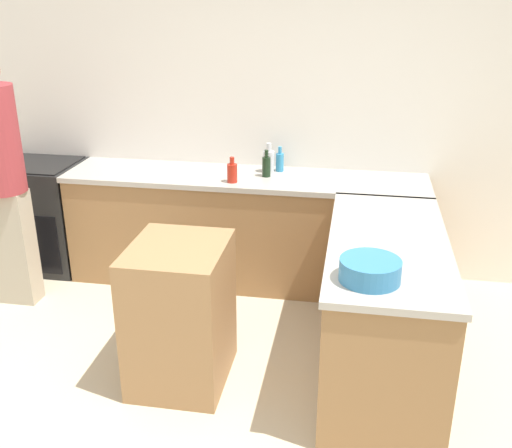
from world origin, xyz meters
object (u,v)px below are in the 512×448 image
(mixing_bowl, at_px, (370,270))
(wine_bottle_dark, at_px, (266,166))
(dish_soap_bottle, at_px, (280,161))
(person_by_range, at_px, (2,175))
(hot_sauce_bottle, at_px, (232,172))
(vinegar_bottle_clear, at_px, (269,161))
(range_oven, at_px, (41,215))
(island_table, at_px, (180,314))

(mixing_bowl, bearing_deg, wine_bottle_dark, 115.61)
(dish_soap_bottle, distance_m, person_by_range, 2.06)
(mixing_bowl, xyz_separation_m, wine_bottle_dark, (-0.78, 1.63, 0.03))
(mixing_bowl, distance_m, hot_sauce_bottle, 1.76)
(wine_bottle_dark, bearing_deg, vinegar_bottle_clear, 89.94)
(range_oven, relative_size, hot_sauce_bottle, 4.70)
(mixing_bowl, bearing_deg, island_table, 166.65)
(dish_soap_bottle, relative_size, vinegar_bottle_clear, 0.85)
(range_oven, distance_m, island_table, 2.13)
(hot_sauce_bottle, bearing_deg, person_by_range, -163.92)
(dish_soap_bottle, height_order, vinegar_bottle_clear, vinegar_bottle_clear)
(mixing_bowl, xyz_separation_m, vinegar_bottle_clear, (-0.78, 1.75, 0.04))
(range_oven, xyz_separation_m, person_by_range, (0.12, -0.63, 0.56))
(island_table, bearing_deg, person_by_range, 154.22)
(range_oven, relative_size, dish_soap_bottle, 4.59)
(island_table, height_order, wine_bottle_dark, wine_bottle_dark)
(range_oven, relative_size, person_by_range, 0.49)
(range_oven, xyz_separation_m, island_table, (1.64, -1.36, -0.01))
(mixing_bowl, distance_m, dish_soap_bottle, 1.92)
(range_oven, bearing_deg, wine_bottle_dark, 0.26)
(dish_soap_bottle, bearing_deg, wine_bottle_dark, -117.38)
(wine_bottle_dark, bearing_deg, hot_sauce_bottle, -140.94)
(range_oven, bearing_deg, hot_sauce_bottle, -5.91)
(range_oven, height_order, hot_sauce_bottle, hot_sauce_bottle)
(island_table, xyz_separation_m, person_by_range, (-1.51, 0.73, 0.57))
(mixing_bowl, height_order, vinegar_bottle_clear, vinegar_bottle_clear)
(person_by_range, bearing_deg, wine_bottle_dark, 19.50)
(dish_soap_bottle, xyz_separation_m, hot_sauce_bottle, (-0.31, -0.34, -0.00))
(range_oven, distance_m, mixing_bowl, 3.20)
(wine_bottle_dark, xyz_separation_m, person_by_range, (-1.81, -0.64, 0.03))
(island_table, relative_size, dish_soap_bottle, 4.48)
(mixing_bowl, xyz_separation_m, person_by_range, (-2.59, 0.99, 0.06))
(wine_bottle_dark, xyz_separation_m, hot_sauce_bottle, (-0.23, -0.19, -0.01))
(person_by_range, bearing_deg, mixing_bowl, -20.84)
(dish_soap_bottle, relative_size, person_by_range, 0.11)
(wine_bottle_dark, relative_size, person_by_range, 0.11)
(island_table, relative_size, hot_sauce_bottle, 4.58)
(mixing_bowl, relative_size, person_by_range, 0.17)
(mixing_bowl, relative_size, dish_soap_bottle, 1.56)
(range_oven, height_order, dish_soap_bottle, dish_soap_bottle)
(dish_soap_bottle, xyz_separation_m, vinegar_bottle_clear, (-0.08, -0.04, 0.01))
(island_table, height_order, hot_sauce_bottle, hot_sauce_bottle)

